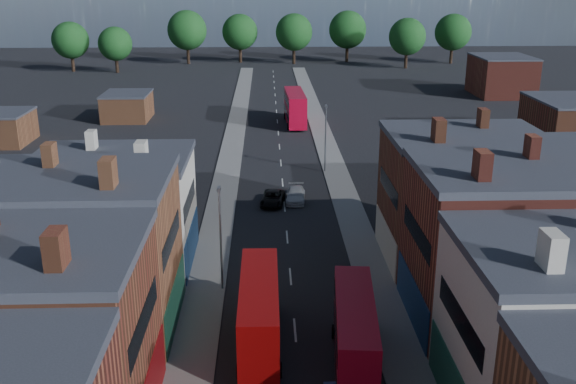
{
  "coord_description": "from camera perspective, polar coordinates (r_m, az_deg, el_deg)",
  "views": [
    {
      "loc": [
        -1.75,
        -13.48,
        22.53
      ],
      "look_at": [
        0.0,
        37.63,
        5.12
      ],
      "focal_mm": 40.0,
      "sensor_mm": 36.0,
      "label": 1
    }
  ],
  "objects": [
    {
      "name": "pavement_west",
      "position": [
        67.5,
        -5.88,
        -0.74
      ],
      "size": [
        3.0,
        200.0,
        0.12
      ],
      "primitive_type": "cube",
      "color": "gray",
      "rests_on": "ground"
    },
    {
      "name": "pavement_east",
      "position": [
        67.84,
        5.14,
        -0.62
      ],
      "size": [
        3.0,
        200.0,
        0.12
      ],
      "primitive_type": "cube",
      "color": "gray",
      "rests_on": "ground"
    },
    {
      "name": "lamp_post_2",
      "position": [
        47.12,
        -6.03,
        -3.54
      ],
      "size": [
        0.25,
        0.7,
        8.12
      ],
      "color": "slate",
      "rests_on": "ground"
    },
    {
      "name": "lamp_post_3",
      "position": [
        75.93,
        3.36,
        5.19
      ],
      "size": [
        0.25,
        0.7,
        8.12
      ],
      "color": "slate",
      "rests_on": "ground"
    },
    {
      "name": "bus_0",
      "position": [
        40.89,
        -2.56,
        -10.65
      ],
      "size": [
        2.68,
        10.45,
        4.51
      ],
      "rotation": [
        0.0,
        0.0,
        -0.0
      ],
      "color": "#A90909",
      "rests_on": "ground"
    },
    {
      "name": "bus_1",
      "position": [
        39.19,
        5.95,
        -12.33
      ],
      "size": [
        3.17,
        10.16,
        4.32
      ],
      "rotation": [
        0.0,
        0.0,
        -0.09
      ],
      "color": "#AF0A1F",
      "rests_on": "ground"
    },
    {
      "name": "bus_2",
      "position": [
        101.42,
        0.64,
        7.55
      ],
      "size": [
        3.31,
        11.9,
        5.1
      ],
      "rotation": [
        0.0,
        0.0,
        0.03
      ],
      "color": "#B00722",
      "rests_on": "ground"
    },
    {
      "name": "car_2",
      "position": [
        66.0,
        -1.37,
        -0.55
      ],
      "size": [
        2.83,
        5.03,
        1.33
      ],
      "primitive_type": "imported",
      "rotation": [
        0.0,
        0.0,
        -0.14
      ],
      "color": "black",
      "rests_on": "ground"
    },
    {
      "name": "car_3",
      "position": [
        66.9,
        0.67,
        -0.25
      ],
      "size": [
        2.27,
        4.88,
        1.38
      ],
      "primitive_type": "imported",
      "rotation": [
        0.0,
        0.0,
        -0.07
      ],
      "color": "silver",
      "rests_on": "ground"
    }
  ]
}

